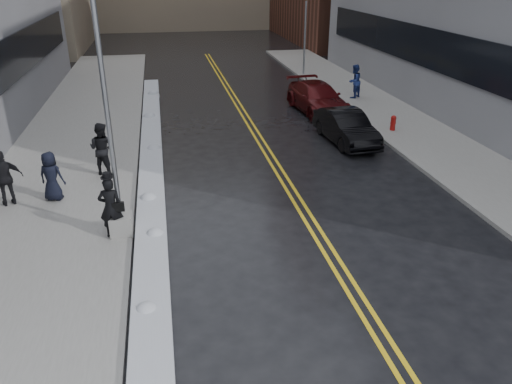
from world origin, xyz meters
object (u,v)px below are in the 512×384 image
traffic_signal (305,27)px  pedestrian_b (102,149)px  pedestrian_c (51,176)px  car_maroon (317,98)px  pedestrian_east (354,81)px  lamppost (113,158)px  pedestrian_fedora (111,208)px  car_black (346,127)px  pedestrian_d (5,178)px  fire_hydrant (393,122)px

traffic_signal → pedestrian_b: 21.39m
pedestrian_c → car_maroon: size_ratio=0.31×
pedestrian_east → lamppost: bearing=12.4°
pedestrian_fedora → car_black: pedestrian_fedora is taller
traffic_signal → pedestrian_fedora: size_ratio=3.25×
pedestrian_d → pedestrian_b: bearing=-165.3°
lamppost → pedestrian_c: 4.01m
pedestrian_b → car_maroon: size_ratio=0.37×
fire_hydrant → pedestrian_c: (-14.67, -5.14, 0.45)m
pedestrian_d → lamppost: bearing=121.4°
pedestrian_d → pedestrian_east: pedestrian_east is taller
traffic_signal → pedestrian_d: size_ratio=3.19×
car_maroon → traffic_signal: bearing=73.9°
fire_hydrant → pedestrian_c: size_ratio=0.43×
traffic_signal → pedestrian_b: bearing=-126.6°
lamppost → car_maroon: lamppost is taller
lamppost → traffic_signal: lamppost is taller
fire_hydrant → pedestrian_b: 13.56m
pedestrian_fedora → pedestrian_c: 3.65m
pedestrian_b → traffic_signal: bearing=-100.6°
lamppost → car_maroon: size_ratio=1.41×
pedestrian_fedora → pedestrian_c: size_ratio=1.08×
fire_hydrant → pedestrian_fedora: (-12.53, -8.10, 0.52)m
traffic_signal → pedestrian_c: (-14.17, -19.14, -2.40)m
pedestrian_c → car_maroon: bearing=-124.1°
car_black → traffic_signal: bearing=77.2°
fire_hydrant → pedestrian_fedora: 14.92m
pedestrian_fedora → pedestrian_d: bearing=-34.4°
car_black → pedestrian_d: bearing=-166.2°
car_maroon → pedestrian_c: bearing=-146.8°
fire_hydrant → car_maroon: car_maroon is taller
pedestrian_fedora → car_black: size_ratio=0.41×
fire_hydrant → car_black: (-2.73, -0.91, 0.19)m
pedestrian_c → pedestrian_d: (-1.40, -0.12, 0.09)m
lamppost → pedestrian_d: size_ratio=4.05×
pedestrian_east → car_maroon: bearing=0.2°
fire_hydrant → pedestrian_fedora: size_ratio=0.40×
pedestrian_east → car_maroon: size_ratio=0.36×
fire_hydrant → pedestrian_east: pedestrian_east is taller
lamppost → pedestrian_east: 19.36m
traffic_signal → pedestrian_b: size_ratio=3.00×
lamppost → pedestrian_d: lamppost is taller
car_black → pedestrian_b: bearing=-172.6°
pedestrian_c → car_black: pedestrian_c is taller
pedestrian_fedora → pedestrian_b: pedestrian_b is taller
pedestrian_fedora → car_maroon: size_ratio=0.34×
traffic_signal → car_maroon: 10.22m
pedestrian_d → car_black: pedestrian_d is taller
pedestrian_east → car_black: pedestrian_east is taller
fire_hydrant → pedestrian_d: bearing=-161.9°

